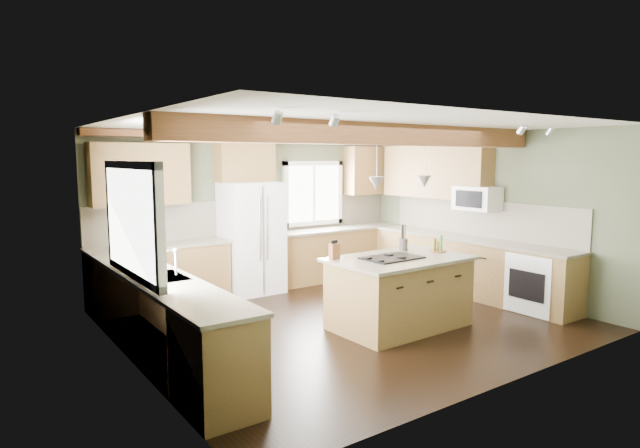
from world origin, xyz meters
TOP-DOWN VIEW (x-y plane):
  - floor at (0.00, 0.00)m, footprint 5.60×5.60m
  - ceiling at (0.00, 0.00)m, footprint 5.60×5.60m
  - wall_back at (0.00, 2.50)m, footprint 5.60×0.00m
  - wall_left at (-2.80, 0.00)m, footprint 0.00×5.00m
  - wall_right at (2.80, 0.00)m, footprint 0.00×5.00m
  - ceiling_beam at (0.00, -0.60)m, footprint 5.55×0.26m
  - soffit_trim at (0.00, 2.40)m, footprint 5.55×0.20m
  - backsplash_back at (0.00, 2.48)m, footprint 5.58×0.03m
  - backsplash_right at (2.78, 0.05)m, footprint 0.03×3.70m
  - base_cab_back_left at (-1.79, 2.20)m, footprint 2.02×0.60m
  - counter_back_left at (-1.79, 2.20)m, footprint 2.06×0.64m
  - base_cab_back_right at (1.49, 2.20)m, footprint 2.62×0.60m
  - counter_back_right at (1.49, 2.20)m, footprint 2.66×0.64m
  - base_cab_left at (-2.50, 0.05)m, footprint 0.60×3.70m
  - counter_left at (-2.50, 0.05)m, footprint 0.64×3.74m
  - base_cab_right at (2.50, 0.05)m, footprint 0.60×3.70m
  - counter_right at (2.50, 0.05)m, footprint 0.64×3.74m
  - upper_cab_back_left at (-1.99, 2.33)m, footprint 1.40×0.35m
  - upper_cab_over_fridge at (-0.30, 2.33)m, footprint 0.96×0.35m
  - upper_cab_right at (2.62, 0.90)m, footprint 0.35×2.20m
  - upper_cab_back_corner at (2.30, 2.33)m, footprint 0.90×0.35m
  - window_left at (-2.78, 0.05)m, footprint 0.04×1.60m
  - window_back at (1.15, 2.48)m, footprint 1.10×0.04m
  - sink at (-2.50, 0.05)m, footprint 0.50×0.65m
  - faucet at (-2.32, 0.05)m, footprint 0.02×0.02m
  - dishwasher at (-2.49, -1.25)m, footprint 0.60×0.60m
  - oven at (2.49, -1.25)m, footprint 0.60×0.72m
  - microwave at (2.58, -0.05)m, footprint 0.40×0.70m
  - pendant_left at (-0.02, -0.61)m, footprint 0.18×0.18m
  - pendant_right at (0.82, -0.59)m, footprint 0.18×0.18m
  - refrigerator at (-0.30, 2.12)m, footprint 0.90×0.74m
  - island at (0.40, -0.60)m, footprint 1.71×1.07m
  - island_top at (0.40, -0.60)m, footprint 1.83×1.19m
  - cooktop at (0.26, -0.60)m, footprint 0.74×0.50m
  - knife_block at (-0.37, -0.22)m, footprint 0.12×0.09m
  - utensil_crock at (0.79, -0.26)m, footprint 0.15×0.15m
  - bottle_tray at (1.11, -0.58)m, footprint 0.25×0.25m

SIDE VIEW (x-z plane):
  - floor at x=0.00m, z-range 0.00..0.00m
  - dishwasher at x=-2.49m, z-range 0.01..0.85m
  - oven at x=2.49m, z-range 0.01..0.85m
  - base_cab_back_left at x=-1.79m, z-range 0.00..0.88m
  - base_cab_back_right at x=1.49m, z-range 0.00..0.88m
  - base_cab_left at x=-2.50m, z-range 0.00..0.88m
  - base_cab_right at x=2.50m, z-range 0.00..0.88m
  - island at x=0.40m, z-range 0.00..0.88m
  - counter_back_left at x=-1.79m, z-range 0.88..0.92m
  - counter_back_right at x=1.49m, z-range 0.88..0.92m
  - counter_left at x=-2.50m, z-range 0.88..0.92m
  - counter_right at x=2.50m, z-range 0.88..0.92m
  - refrigerator at x=-0.30m, z-range 0.00..1.80m
  - island_top at x=0.40m, z-range 0.88..0.92m
  - sink at x=-2.50m, z-range 0.89..0.92m
  - cooktop at x=0.26m, z-range 0.92..0.94m
  - utensil_crock at x=0.79m, z-range 0.92..1.08m
  - knife_block at x=-0.37m, z-range 0.92..1.12m
  - bottle_tray at x=1.11m, z-range 0.92..1.14m
  - faucet at x=-2.32m, z-range 0.91..1.19m
  - backsplash_back at x=0.00m, z-range 0.92..1.50m
  - backsplash_right at x=2.78m, z-range 0.92..1.50m
  - wall_back at x=0.00m, z-range -1.50..4.10m
  - wall_left at x=-2.80m, z-range -1.20..3.80m
  - wall_right at x=2.80m, z-range -1.20..3.80m
  - window_back at x=1.15m, z-range 1.05..2.05m
  - window_left at x=-2.78m, z-range 1.02..2.08m
  - microwave at x=2.58m, z-range 1.36..1.74m
  - pendant_left at x=-0.02m, z-range 1.80..1.96m
  - pendant_right at x=0.82m, z-range 1.80..1.96m
  - upper_cab_back_left at x=-1.99m, z-range 1.50..2.40m
  - upper_cab_right at x=2.62m, z-range 1.50..2.40m
  - upper_cab_back_corner at x=2.30m, z-range 1.50..2.40m
  - upper_cab_over_fridge at x=-0.30m, z-range 1.80..2.50m
  - ceiling_beam at x=0.00m, z-range 2.34..2.60m
  - soffit_trim at x=0.00m, z-range 2.49..2.59m
  - ceiling at x=0.00m, z-range 2.60..2.60m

